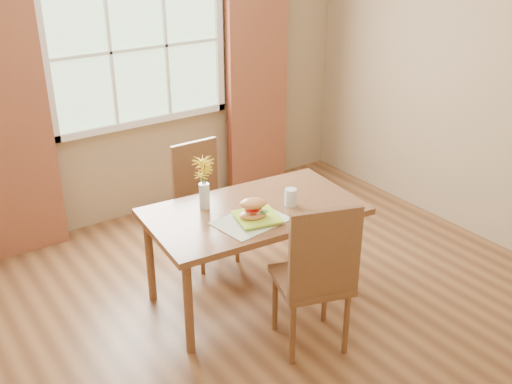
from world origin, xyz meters
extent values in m
cube|color=brown|center=(0.00, 0.00, -0.01)|extent=(4.20, 3.80, 0.02)
cube|color=#9D835E|center=(0.00, 1.91, 1.35)|extent=(4.20, 0.02, 2.70)
cube|color=#9D835E|center=(2.11, 0.00, 1.35)|extent=(0.02, 3.80, 2.70)
cube|color=#95BC8E|center=(0.00, 1.88, 1.50)|extent=(1.50, 0.02, 1.20)
cube|color=white|center=(0.00, 1.85, 0.87)|extent=(1.62, 0.04, 0.06)
cube|color=white|center=(-0.78, 1.85, 1.50)|extent=(0.06, 0.04, 1.32)
cube|color=white|center=(0.78, 1.85, 1.50)|extent=(0.06, 0.04, 1.32)
cube|color=white|center=(0.00, 1.85, 1.50)|extent=(1.50, 0.03, 0.02)
cube|color=maroon|center=(-1.15, 1.78, 1.10)|extent=(0.65, 0.08, 2.20)
cube|color=maroon|center=(1.15, 1.78, 1.10)|extent=(0.65, 0.08, 2.20)
cube|color=brown|center=(0.00, 0.18, 0.68)|extent=(1.51, 0.94, 0.05)
cylinder|color=brown|center=(-0.68, -0.09, 0.33)|extent=(0.06, 0.06, 0.66)
cylinder|color=brown|center=(0.62, -0.21, 0.33)|extent=(0.06, 0.06, 0.66)
cylinder|color=brown|center=(-0.61, 0.57, 0.33)|extent=(0.06, 0.06, 0.66)
cylinder|color=brown|center=(0.68, 0.45, 0.33)|extent=(0.06, 0.06, 0.66)
cube|color=brown|center=(0.00, -0.44, 0.46)|extent=(0.55, 0.55, 0.04)
cube|color=brown|center=(-0.06, -0.62, 0.76)|extent=(0.42, 0.17, 0.56)
cylinder|color=brown|center=(-0.22, -0.55, 0.22)|extent=(0.04, 0.04, 0.44)
cylinder|color=brown|center=(0.11, -0.66, 0.22)|extent=(0.04, 0.04, 0.44)
cylinder|color=brown|center=(-0.11, -0.22, 0.22)|extent=(0.04, 0.04, 0.44)
cylinder|color=brown|center=(0.22, -0.33, 0.22)|extent=(0.04, 0.04, 0.44)
cube|color=brown|center=(0.00, 0.80, 0.42)|extent=(0.39, 0.39, 0.04)
cube|color=brown|center=(0.00, 0.98, 0.69)|extent=(0.39, 0.03, 0.50)
cylinder|color=brown|center=(-0.16, 0.64, 0.20)|extent=(0.03, 0.03, 0.40)
cylinder|color=brown|center=(0.16, 0.64, 0.20)|extent=(0.03, 0.03, 0.40)
cylinder|color=brown|center=(-0.16, 0.96, 0.20)|extent=(0.03, 0.03, 0.40)
cylinder|color=brown|center=(0.16, 0.96, 0.20)|extent=(0.03, 0.03, 0.40)
cube|color=beige|center=(-0.12, 0.04, 0.71)|extent=(0.49, 0.39, 0.01)
cube|color=#A9D936|center=(-0.08, 0.03, 0.72)|extent=(0.33, 0.33, 0.01)
ellipsoid|color=#EE8E51|center=(-0.11, 0.04, 0.75)|extent=(0.21, 0.18, 0.05)
ellipsoid|color=#4C8C2D|center=(-0.05, 0.02, 0.76)|extent=(0.10, 0.07, 0.01)
cylinder|color=red|center=(-0.11, 0.04, 0.79)|extent=(0.09, 0.09, 0.01)
cylinder|color=red|center=(-0.08, 0.05, 0.79)|extent=(0.09, 0.09, 0.01)
ellipsoid|color=#EE8E51|center=(-0.10, 0.04, 0.83)|extent=(0.21, 0.18, 0.06)
cylinder|color=silver|center=(0.24, 0.08, 0.77)|extent=(0.08, 0.08, 0.12)
cylinder|color=silver|center=(0.24, 0.08, 0.76)|extent=(0.07, 0.07, 0.10)
cylinder|color=silver|center=(-0.26, 0.38, 0.79)|extent=(0.07, 0.07, 0.18)
cylinder|color=silver|center=(-0.26, 0.38, 0.75)|extent=(0.06, 0.06, 0.09)
cylinder|color=#3D7028|center=(-0.26, 0.38, 0.87)|extent=(0.01, 0.01, 0.34)
cylinder|color=#3D7028|center=(-0.25, 0.38, 0.84)|extent=(0.01, 0.01, 0.28)
cylinder|color=#3D7028|center=(-0.27, 0.39, 0.82)|extent=(0.01, 0.01, 0.24)
cylinder|color=#3D7028|center=(-0.26, 0.39, 0.86)|extent=(0.01, 0.01, 0.31)
camera|label=1|loc=(-2.06, -2.80, 2.52)|focal=42.00mm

